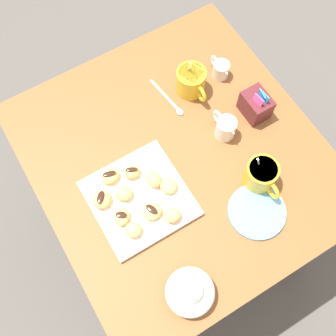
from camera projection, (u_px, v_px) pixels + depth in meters
name	position (u px, v px, depth m)	size (l,w,h in m)	color
ground_plane	(175.00, 222.00, 1.94)	(8.00, 8.00, 0.00)	#514C47
dining_table	(177.00, 174.00, 1.39)	(0.90, 0.83, 0.73)	brown
pastry_plate_square	(139.00, 198.00, 1.20)	(0.27, 0.27, 0.02)	white
coffee_mug_mustard_left	(191.00, 81.00, 1.31)	(0.13, 0.09, 0.13)	gold
coffee_mug_mustard_right	(261.00, 175.00, 1.18)	(0.13, 0.09, 0.14)	gold
cream_pitcher_white	(225.00, 127.00, 1.25)	(0.10, 0.06, 0.07)	white
sugar_caddy	(256.00, 105.00, 1.28)	(0.09, 0.07, 0.11)	#561E23
ice_cream_bowl	(190.00, 292.00, 1.07)	(0.13, 0.13, 0.10)	white
chocolate_sauce_pitcher	(221.00, 69.00, 1.34)	(0.09, 0.05, 0.06)	white
saucer_sky_left	(257.00, 212.00, 1.19)	(0.16, 0.16, 0.01)	#66A8DB
loose_spoon_near_saucer	(170.00, 101.00, 1.33)	(0.16, 0.03, 0.01)	silver
beignet_0	(110.00, 176.00, 1.20)	(0.05, 0.05, 0.03)	#E5B260
chocolate_drizzle_0	(109.00, 174.00, 1.18)	(0.04, 0.02, 0.01)	black
beignet_1	(152.00, 211.00, 1.16)	(0.05, 0.05, 0.03)	#E5B260
chocolate_drizzle_1	(152.00, 209.00, 1.15)	(0.04, 0.02, 0.01)	black
beignet_2	(169.00, 186.00, 1.19)	(0.05, 0.05, 0.03)	#E5B260
beignet_3	(133.00, 230.00, 1.14)	(0.05, 0.04, 0.03)	#E5B260
beignet_4	(124.00, 193.00, 1.18)	(0.05, 0.05, 0.03)	#E5B260
beignet_5	(122.00, 217.00, 1.16)	(0.04, 0.05, 0.03)	#E5B260
chocolate_drizzle_5	(121.00, 215.00, 1.14)	(0.03, 0.02, 0.01)	black
beignet_6	(172.00, 215.00, 1.15)	(0.04, 0.05, 0.04)	#E5B260
beignet_7	(154.00, 179.00, 1.19)	(0.04, 0.05, 0.04)	#E5B260
beignet_8	(132.00, 172.00, 1.20)	(0.05, 0.04, 0.03)	#E5B260
chocolate_drizzle_8	(131.00, 170.00, 1.19)	(0.03, 0.01, 0.01)	black
beignet_9	(102.00, 199.00, 1.17)	(0.05, 0.05, 0.04)	#E5B260
chocolate_drizzle_9	(101.00, 197.00, 1.15)	(0.04, 0.02, 0.01)	black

